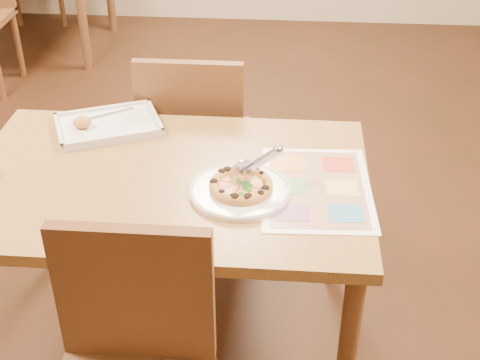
# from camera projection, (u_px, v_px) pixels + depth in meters

# --- Properties ---
(dining_table) EXTENTS (1.30, 0.85, 0.72)m
(dining_table) POSITION_uv_depth(u_px,v_px,m) (168.00, 199.00, 2.20)
(dining_table) COLOR #A17A40
(dining_table) RESTS_ON ground
(chair_near) EXTENTS (0.42, 0.42, 0.47)m
(chair_near) POSITION_uv_depth(u_px,v_px,m) (131.00, 352.00, 1.73)
(chair_near) COLOR brown
(chair_near) RESTS_ON ground
(chair_far) EXTENTS (0.42, 0.42, 0.47)m
(chair_far) POSITION_uv_depth(u_px,v_px,m) (194.00, 129.00, 2.74)
(chair_far) COLOR brown
(chair_far) RESTS_ON ground
(plate) EXTENTS (0.37, 0.37, 0.02)m
(plate) POSITION_uv_depth(u_px,v_px,m) (240.00, 191.00, 2.07)
(plate) COLOR silver
(plate) RESTS_ON dining_table
(pizza) EXTENTS (0.20, 0.20, 0.03)m
(pizza) POSITION_uv_depth(u_px,v_px,m) (241.00, 186.00, 2.06)
(pizza) COLOR #CE8446
(pizza) RESTS_ON plate
(pizza_cutter) EXTENTS (0.15, 0.10, 0.10)m
(pizza_cutter) POSITION_uv_depth(u_px,v_px,m) (254.00, 166.00, 2.04)
(pizza_cutter) COLOR silver
(pizza_cutter) RESTS_ON pizza
(appetizer_tray) EXTENTS (0.43, 0.37, 0.06)m
(appetizer_tray) POSITION_uv_depth(u_px,v_px,m) (106.00, 126.00, 2.41)
(appetizer_tray) COLOR silver
(appetizer_tray) RESTS_ON dining_table
(menu) EXTENTS (0.36, 0.49, 0.00)m
(menu) POSITION_uv_depth(u_px,v_px,m) (316.00, 188.00, 2.09)
(menu) COLOR white
(menu) RESTS_ON dining_table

